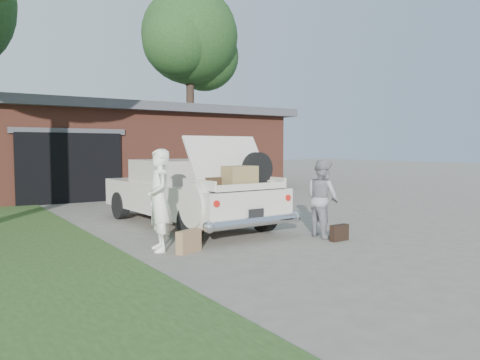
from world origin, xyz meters
TOP-DOWN VIEW (x-y plane):
  - ground at (0.00, 0.00)m, footprint 90.00×90.00m
  - house at (0.98, 11.47)m, footprint 12.80×7.80m
  - tree_right at (7.22, 16.59)m, footprint 6.16×5.36m
  - sedan at (-0.33, 2.24)m, footprint 2.23×5.23m
  - woman_left at (-1.93, 0.14)m, footprint 0.52×0.69m
  - woman_right at (1.25, -0.44)m, footprint 0.64×0.78m
  - suitcase_left at (-1.58, -0.26)m, footprint 0.51×0.34m
  - suitcase_right at (1.22, -0.93)m, footprint 0.40×0.14m

SIDE VIEW (x-z plane):
  - ground at x=0.00m, z-range 0.00..0.00m
  - suitcase_right at x=1.22m, z-range 0.00..0.31m
  - suitcase_left at x=-1.58m, z-range 0.00..0.38m
  - woman_right at x=1.25m, z-range 0.00..1.51m
  - sedan at x=-0.33m, z-range -0.23..1.74m
  - woman_left at x=-1.93m, z-range 0.00..1.72m
  - house at x=0.98m, z-range 0.02..3.32m
  - tree_right at x=7.22m, z-range 2.29..12.93m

